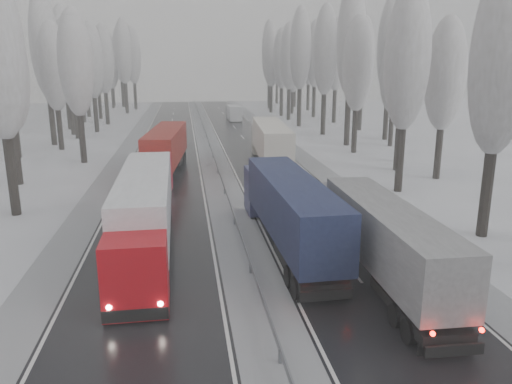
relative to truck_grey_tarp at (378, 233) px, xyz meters
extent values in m
cube|color=black|center=(-0.98, 19.21, -2.29)|extent=(7.50, 200.00, 0.03)
cube|color=black|center=(-11.48, 19.21, -2.29)|extent=(7.50, 200.00, 0.03)
cube|color=#9C9FA4|center=(-6.23, 19.21, -2.29)|extent=(3.00, 200.00, 0.04)
cube|color=#9C9FA4|center=(3.97, 19.21, -2.29)|extent=(2.40, 200.00, 0.04)
cube|color=#9C9FA4|center=(-16.43, 19.21, -2.29)|extent=(2.40, 200.00, 0.04)
cube|color=slate|center=(-6.23, 19.21, -1.71)|extent=(0.06, 200.00, 0.32)
cube|color=slate|center=(-6.23, 17.21, -2.01)|extent=(0.12, 0.12, 0.60)
cube|color=slate|center=(-6.23, 49.21, -2.01)|extent=(0.12, 0.12, 0.60)
cylinder|color=black|center=(8.81, 4.88, 0.49)|extent=(0.68, 0.68, 5.60)
ellipsoid|color=gray|center=(8.81, 4.88, 8.50)|extent=(3.60, 3.60, 11.45)
cylinder|color=black|center=(8.28, 16.24, 0.50)|extent=(0.68, 0.68, 5.62)
ellipsoid|color=gray|center=(8.28, 16.24, 8.53)|extent=(3.60, 3.60, 11.48)
cylinder|color=black|center=(13.79, 20.24, 0.16)|extent=(0.64, 0.64, 4.94)
ellipsoid|color=gray|center=(13.79, 20.24, 7.22)|extent=(3.60, 3.60, 10.09)
cylinder|color=black|center=(11.67, 24.37, 0.35)|extent=(0.66, 0.66, 5.32)
ellipsoid|color=gray|center=(11.67, 24.37, 7.96)|extent=(3.60, 3.60, 10.88)
cylinder|color=black|center=(13.90, 28.37, 0.85)|extent=(0.72, 0.72, 6.31)
ellipsoid|color=gray|center=(13.90, 28.37, 9.87)|extent=(3.60, 3.60, 12.90)
cylinder|color=black|center=(10.79, 34.81, 0.38)|extent=(0.67, 0.67, 5.38)
ellipsoid|color=gray|center=(10.79, 34.81, 8.06)|extent=(3.60, 3.60, 10.98)
cylinder|color=black|center=(17.08, 38.81, -0.01)|extent=(0.62, 0.62, 4.59)
ellipsoid|color=gray|center=(17.08, 38.81, 6.55)|extent=(3.60, 3.60, 9.39)
cylinder|color=black|center=(11.67, 40.23, 1.16)|extent=(0.76, 0.76, 6.95)
ellipsoid|color=gray|center=(11.67, 40.23, 11.09)|extent=(3.60, 3.60, 14.19)
cylinder|color=black|center=(18.58, 44.23, 0.99)|extent=(0.74, 0.74, 6.59)
ellipsoid|color=gray|center=(18.58, 44.23, 10.40)|extent=(3.60, 3.60, 13.46)
cylinder|color=black|center=(11.34, 50.48, 0.87)|extent=(0.72, 0.72, 6.37)
ellipsoid|color=gray|center=(11.34, 50.48, 9.97)|extent=(3.60, 3.60, 13.01)
cylinder|color=black|center=(18.49, 54.48, 0.68)|extent=(0.70, 0.70, 5.97)
ellipsoid|color=gray|center=(18.49, 54.48, 9.21)|extent=(3.60, 3.60, 12.20)
cylinder|color=black|center=(10.11, 61.16, 1.02)|extent=(0.74, 0.74, 6.65)
ellipsoid|color=gray|center=(10.11, 61.16, 10.52)|extent=(3.60, 3.60, 13.59)
cylinder|color=black|center=(17.48, 65.16, 0.76)|extent=(0.71, 0.71, 6.14)
ellipsoid|color=gray|center=(17.48, 65.16, 9.53)|extent=(3.60, 3.60, 12.54)
cylinder|color=black|center=(10.34, 70.91, 0.72)|extent=(0.71, 0.71, 6.05)
ellipsoid|color=gray|center=(10.34, 70.91, 9.37)|extent=(3.60, 3.60, 12.37)
cylinder|color=black|center=(16.25, 74.91, 0.84)|extent=(0.72, 0.72, 6.30)
ellipsoid|color=gray|center=(16.25, 74.91, 9.84)|extent=(3.60, 3.60, 12.87)
cylinder|color=black|center=(10.40, 78.42, 0.63)|extent=(0.70, 0.70, 5.88)
ellipsoid|color=gray|center=(10.40, 78.42, 9.02)|extent=(3.60, 3.60, 12.00)
cylinder|color=black|center=(13.54, 82.42, 0.12)|extent=(0.64, 0.64, 4.86)
ellipsoid|color=gray|center=(13.54, 82.42, 7.06)|extent=(3.60, 3.60, 9.92)
cylinder|color=black|center=(9.50, 85.52, 0.68)|extent=(0.70, 0.70, 5.98)
ellipsoid|color=gray|center=(9.50, 85.52, 9.22)|extent=(3.60, 3.60, 12.21)
cylinder|color=black|center=(18.72, 89.52, 0.78)|extent=(0.71, 0.71, 6.19)
ellipsoid|color=gray|center=(18.72, 89.52, 9.62)|extent=(3.60, 3.60, 12.64)
cylinder|color=black|center=(10.81, 95.37, 1.12)|extent=(0.75, 0.75, 6.86)
ellipsoid|color=gray|center=(10.81, 95.37, 10.92)|extent=(3.60, 3.60, 14.01)
cylinder|color=black|center=(17.79, 99.37, 0.47)|extent=(0.68, 0.68, 5.55)
ellipsoid|color=gray|center=(17.79, 99.37, 8.39)|extent=(3.60, 3.60, 11.33)
cylinder|color=black|center=(12.50, 105.93, 0.74)|extent=(0.71, 0.71, 6.09)
ellipsoid|color=gray|center=(12.50, 105.93, 9.44)|extent=(3.60, 3.60, 12.45)
cylinder|color=black|center=(15.32, 109.93, 0.43)|extent=(0.67, 0.67, 5.49)
ellipsoid|color=gray|center=(15.32, 109.93, 8.27)|extent=(3.60, 3.60, 11.21)
cylinder|color=black|center=(-21.35, 13.77, 0.61)|extent=(0.69, 0.69, 5.83)
cylinder|color=black|center=(-23.98, 23.41, 0.21)|extent=(0.65, 0.65, 5.03)
ellipsoid|color=gray|center=(-23.98, 23.41, 7.39)|extent=(3.60, 3.60, 10.28)
cylinder|color=black|center=(-20.17, 32.94, 0.41)|extent=(0.67, 0.67, 5.44)
ellipsoid|color=gray|center=(-20.17, 32.94, 8.18)|extent=(3.60, 3.60, 11.11)
cylinder|color=black|center=(-28.08, 36.94, 0.55)|extent=(0.69, 0.69, 5.72)
ellipsoid|color=gray|center=(-28.08, 36.94, 8.73)|extent=(3.60, 3.60, 11.69)
cylinder|color=black|center=(-24.49, 41.92, 0.30)|extent=(0.66, 0.66, 5.23)
ellipsoid|color=gray|center=(-24.49, 41.92, 7.77)|extent=(3.60, 3.60, 10.68)
cylinder|color=black|center=(-26.28, 45.92, 0.99)|extent=(0.74, 0.74, 6.60)
ellipsoid|color=gray|center=(-26.28, 45.92, 10.43)|extent=(3.60, 3.60, 13.49)
cylinder|color=black|center=(-24.39, 51.56, 0.27)|extent=(0.65, 0.65, 5.16)
ellipsoid|color=gray|center=(-24.39, 51.56, 7.65)|extent=(3.60, 3.60, 10.54)
cylinder|color=black|center=(-25.77, 55.56, 0.59)|extent=(0.69, 0.69, 5.79)
ellipsoid|color=gray|center=(-25.77, 55.56, 8.87)|extent=(3.60, 3.60, 11.84)
cylinder|color=black|center=(-22.81, 58.32, 0.51)|extent=(0.68, 0.68, 5.64)
ellipsoid|color=gray|center=(-22.81, 58.32, 8.58)|extent=(3.60, 3.60, 11.53)
cylinder|color=black|center=(-27.65, 62.32, 0.97)|extent=(0.73, 0.73, 6.56)
ellipsoid|color=gray|center=(-27.65, 62.32, 10.34)|extent=(3.60, 3.60, 13.40)
cylinder|color=black|center=(-22.55, 68.40, 0.59)|extent=(0.69, 0.69, 5.79)
ellipsoid|color=gray|center=(-22.55, 68.40, 8.87)|extent=(3.60, 3.60, 11.84)
cylinder|color=black|center=(-27.31, 72.40, 1.01)|extent=(0.74, 0.74, 6.65)
ellipsoid|color=gray|center=(-27.31, 72.40, 10.51)|extent=(3.60, 3.60, 13.58)
cylinder|color=black|center=(-25.16, 77.74, 0.25)|extent=(0.65, 0.65, 5.12)
ellipsoid|color=gray|center=(-25.16, 77.74, 7.57)|extent=(3.60, 3.60, 10.46)
cylinder|color=black|center=(-28.04, 81.74, 0.61)|extent=(0.69, 0.69, 5.84)
ellipsoid|color=gray|center=(-28.04, 81.74, 8.95)|extent=(3.60, 3.60, 11.92)
cylinder|color=black|center=(-21.30, 88.54, 1.03)|extent=(0.74, 0.74, 6.67)
ellipsoid|color=gray|center=(-21.30, 88.54, 10.56)|extent=(3.60, 3.60, 13.63)
cylinder|color=black|center=(-30.43, 92.54, 0.84)|extent=(0.72, 0.72, 6.31)
ellipsoid|color=gray|center=(-30.43, 92.54, 9.85)|extent=(3.60, 3.60, 12.88)
cylinder|color=black|center=(-20.28, 97.93, 0.83)|extent=(0.72, 0.72, 6.29)
ellipsoid|color=gray|center=(-20.28, 97.93, 9.82)|extent=(3.60, 3.60, 12.84)
cylinder|color=black|center=(-25.89, 101.93, 0.12)|extent=(0.64, 0.64, 4.86)
ellipsoid|color=gray|center=(-25.89, 101.93, 7.06)|extent=(3.60, 3.60, 9.92)
cylinder|color=black|center=(-23.79, 104.52, 1.00)|extent=(0.74, 0.74, 6.63)
ellipsoid|color=gray|center=(-23.79, 104.52, 10.47)|extent=(3.60, 3.60, 13.54)
cylinder|color=black|center=(-26.56, 108.52, 0.58)|extent=(0.69, 0.69, 5.79)
ellipsoid|color=gray|center=(-26.56, 108.52, 8.85)|extent=(3.60, 3.60, 11.82)
cube|color=#535358|center=(0.07, 6.46, -0.72)|extent=(2.44, 2.53, 2.89)
cube|color=black|center=(0.08, 7.67, -0.04)|extent=(2.22, 0.12, 0.96)
cube|color=black|center=(0.08, 7.76, -1.87)|extent=(2.41, 0.17, 0.48)
cube|color=slate|center=(-0.01, -1.07, 0.30)|extent=(2.59, 12.57, 2.70)
cube|color=black|center=(-0.08, -7.39, -1.78)|extent=(2.22, 0.14, 0.43)
cube|color=black|center=(-0.05, -4.54, -1.59)|extent=(2.18, 5.33, 0.43)
cube|color=black|center=(-0.07, -6.86, -1.97)|extent=(2.22, 0.08, 0.58)
cylinder|color=black|center=(-0.95, 5.70, -1.81)|extent=(0.35, 1.01, 1.00)
cylinder|color=black|center=(1.07, 5.68, -1.81)|extent=(0.35, 1.01, 1.00)
cylinder|color=black|center=(-1.06, -4.91, -1.81)|extent=(0.35, 1.01, 1.00)
cylinder|color=black|center=(0.96, -4.94, -1.81)|extent=(0.35, 1.01, 1.00)
cylinder|color=black|center=(-1.08, -6.17, -1.81)|extent=(0.35, 1.01, 1.00)
cylinder|color=black|center=(0.95, -6.19, -1.81)|extent=(0.35, 1.01, 1.00)
sphere|color=#FF0C05|center=(-0.99, -7.44, -1.01)|extent=(0.19, 0.19, 0.19)
sphere|color=#FF0C05|center=(0.84, -7.46, -1.01)|extent=(0.19, 0.19, 0.19)
sphere|color=white|center=(-0.84, 7.80, -1.49)|extent=(0.21, 0.21, 0.21)
sphere|color=white|center=(1.00, 7.78, -1.49)|extent=(0.21, 0.21, 0.21)
cube|color=#202250|center=(-3.81, 11.78, -0.58)|extent=(2.69, 2.79, 3.14)
cube|color=black|center=(-3.85, 13.09, 0.15)|extent=(2.41, 0.17, 1.05)
cube|color=black|center=(-3.85, 13.20, -1.84)|extent=(2.62, 0.23, 0.52)
cube|color=#15193B|center=(-3.59, 3.62, 0.52)|extent=(3.05, 13.68, 2.93)
cube|color=black|center=(-3.39, -3.23, -1.73)|extent=(2.41, 0.19, 0.47)
cube|color=black|center=(-3.48, -0.15, -1.52)|extent=(2.46, 5.82, 0.47)
cube|color=black|center=(-3.41, -2.66, -1.94)|extent=(2.41, 0.13, 0.63)
cylinder|color=black|center=(-4.89, 10.92, -1.76)|extent=(0.40, 1.10, 1.09)
cylinder|color=black|center=(-2.69, 10.98, -1.76)|extent=(0.40, 1.10, 1.09)
cylinder|color=black|center=(-4.57, -0.60, -1.76)|extent=(0.40, 1.10, 1.09)
cylinder|color=black|center=(-2.37, -0.54, -1.76)|extent=(0.40, 1.10, 1.09)
cylinder|color=black|center=(-4.53, -1.96, -1.76)|extent=(0.40, 1.10, 1.09)
cylinder|color=black|center=(-2.33, -1.90, -1.76)|extent=(0.40, 1.10, 1.09)
sphere|color=#FF0C05|center=(-4.38, -3.34, -0.90)|extent=(0.21, 0.21, 0.21)
sphere|color=#FF0C05|center=(-2.40, -3.28, -0.90)|extent=(0.21, 0.21, 0.21)
sphere|color=white|center=(-4.85, 13.20, -1.42)|extent=(0.23, 0.23, 0.23)
sphere|color=white|center=(-2.86, 13.26, -1.42)|extent=(0.23, 0.23, 0.23)
cube|color=#A6A393|center=(-0.06, 35.81, -0.51)|extent=(2.90, 3.00, 3.27)
cube|color=black|center=(0.03, 37.17, 0.25)|extent=(2.51, 0.27, 1.09)
cube|color=black|center=(0.04, 37.28, -1.82)|extent=(2.73, 0.34, 0.54)
cube|color=beige|center=(-0.60, 27.33, 0.63)|extent=(3.68, 14.31, 3.05)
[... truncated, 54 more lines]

